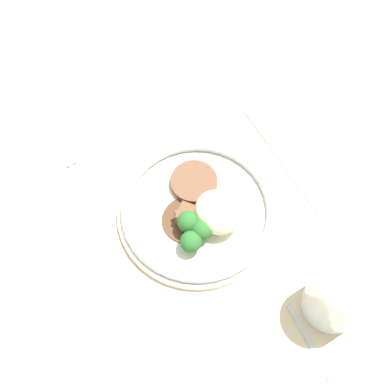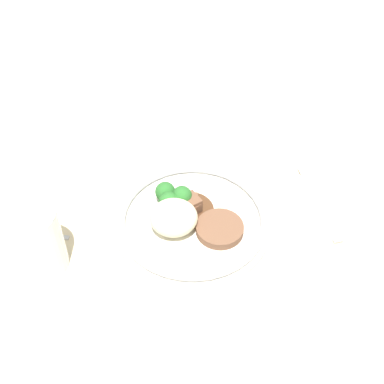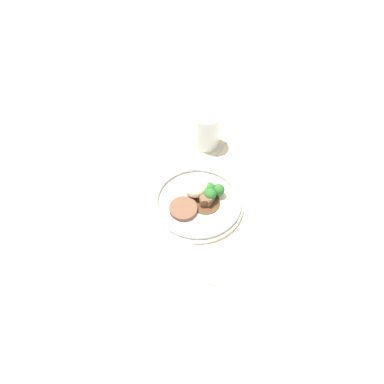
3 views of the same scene
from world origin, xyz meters
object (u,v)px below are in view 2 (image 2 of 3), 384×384
at_px(fork, 325,210).
at_px(spoon, 3,229).
at_px(knife, 195,320).
at_px(juice_glass, 37,243).
at_px(plate, 193,218).

height_order(fork, spoon, same).
relative_size(knife, spoon, 1.44).
relative_size(juice_glass, spoon, 0.71).
bearing_deg(spoon, juice_glass, 148.00).
distance_m(plate, knife, 0.17).
xyz_separation_m(fork, knife, (0.22, 0.19, -0.00)).
bearing_deg(fork, juice_glass, -89.58).
bearing_deg(plate, knife, 89.48).
height_order(fork, knife, fork).
bearing_deg(spoon, knife, 160.62).
bearing_deg(juice_glass, fork, -168.08).
relative_size(plate, spoon, 1.56).
height_order(juice_glass, knife, juice_glass).
xyz_separation_m(plate, knife, (0.00, 0.17, -0.02)).
distance_m(plate, fork, 0.22).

